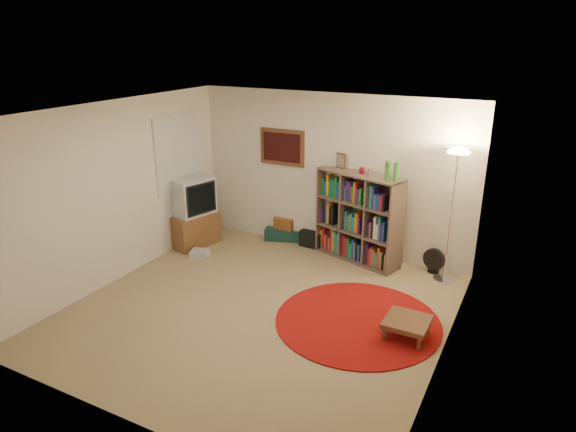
% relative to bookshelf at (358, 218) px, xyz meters
% --- Properties ---
extents(room, '(4.54, 4.54, 2.54)m').
position_rel_bookshelf_xyz_m(room, '(-0.59, -2.02, 0.59)').
color(room, '#917B55').
rests_on(room, ground).
extents(bookshelf, '(1.43, 0.79, 1.66)m').
position_rel_bookshelf_xyz_m(bookshelf, '(0.00, 0.00, 0.00)').
color(bookshelf, brown).
rests_on(bookshelf, ground).
extents(floor_lamp, '(0.48, 0.48, 1.93)m').
position_rel_bookshelf_xyz_m(floor_lamp, '(1.38, -0.13, 0.93)').
color(floor_lamp, white).
rests_on(floor_lamp, ground).
extents(floor_fan, '(0.33, 0.21, 0.37)m').
position_rel_bookshelf_xyz_m(floor_fan, '(1.18, 0.05, -0.48)').
color(floor_fan, black).
rests_on(floor_fan, ground).
extents(tv_stand, '(0.73, 0.90, 1.14)m').
position_rel_bookshelf_xyz_m(tv_stand, '(-2.62, -0.68, -0.12)').
color(tv_stand, brown).
rests_on(tv_stand, ground).
extents(dvd_box, '(0.33, 0.30, 0.09)m').
position_rel_bookshelf_xyz_m(dvd_box, '(-2.22, -1.04, -0.62)').
color(dvd_box, silver).
rests_on(dvd_box, ground).
extents(suitcase, '(0.68, 0.55, 0.19)m').
position_rel_bookshelf_xyz_m(suitcase, '(-1.40, 0.22, -0.57)').
color(suitcase, '#12332E').
rests_on(suitcase, ground).
extents(wicker_basket, '(0.36, 0.27, 0.20)m').
position_rel_bookshelf_xyz_m(wicker_basket, '(-1.35, 0.22, -0.38)').
color(wicker_basket, brown).
rests_on(wicker_basket, suitcase).
extents(duffel_bag, '(0.40, 0.35, 0.26)m').
position_rel_bookshelf_xyz_m(duffel_bag, '(-0.81, 0.18, -0.54)').
color(duffel_bag, black).
rests_on(duffel_bag, ground).
extents(paper_towel, '(0.16, 0.16, 0.26)m').
position_rel_bookshelf_xyz_m(paper_towel, '(-0.29, 0.17, -0.54)').
color(paper_towel, white).
rests_on(paper_towel, ground).
extents(red_rug, '(2.02, 2.02, 0.02)m').
position_rel_bookshelf_xyz_m(red_rug, '(0.67, -1.75, -0.66)').
color(red_rug, maroon).
rests_on(red_rug, ground).
extents(side_table, '(0.50, 0.50, 0.23)m').
position_rel_bookshelf_xyz_m(side_table, '(1.29, -1.81, -0.48)').
color(side_table, '#4C2D1A').
rests_on(side_table, ground).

